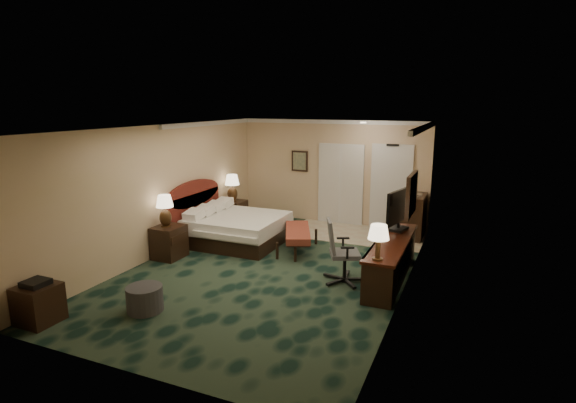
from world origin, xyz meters
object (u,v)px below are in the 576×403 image
at_px(bed_bench, 298,240).
at_px(minibar, 413,216).
at_px(side_table, 38,304).
at_px(desk, 391,260).
at_px(lamp_far, 232,188).
at_px(desk_chair, 345,251).
at_px(lamp_near, 165,211).
at_px(tv, 399,210).
at_px(nightstand_far, 235,213).
at_px(bed, 238,229).
at_px(nightstand_near, 169,242).
at_px(ottoman, 145,299).

height_order(bed_bench, minibar, minibar).
distance_m(side_table, desk, 5.71).
xyz_separation_m(lamp_far, bed_bench, (2.32, -1.27, -0.75)).
bearing_deg(bed_bench, desk, -43.74).
distance_m(desk, desk_chair, 0.88).
distance_m(lamp_near, tv, 4.64).
distance_m(nightstand_far, minibar, 4.47).
height_order(side_table, desk, desk).
relative_size(bed, desk_chair, 1.73).
xyz_separation_m(nightstand_far, lamp_near, (-0.02, -2.74, 0.68)).
distance_m(nightstand_near, nightstand_far, 2.72).
relative_size(lamp_far, desk_chair, 0.61).
relative_size(bed_bench, desk, 0.57).
height_order(side_table, desk_chair, desk_chair).
bearing_deg(nightstand_near, lamp_far, 90.74).
bearing_deg(minibar, tv, -89.89).
xyz_separation_m(bed, lamp_far, (-0.84, 1.23, 0.68)).
bearing_deg(nightstand_far, tv, -17.53).
height_order(nightstand_near, side_table, nightstand_near).
distance_m(lamp_far, tv, 4.64).
height_order(lamp_near, desk_chair, lamp_near).
xyz_separation_m(bed, nightstand_far, (-0.81, 1.27, 0.01)).
bearing_deg(minibar, desk, -89.51).
bearing_deg(desk_chair, bed_bench, 114.39).
bearing_deg(desk, desk_chair, -150.23).
bearing_deg(desk, minibar, 90.49).
height_order(lamp_far, desk, lamp_far).
relative_size(lamp_far, desk, 0.27).
xyz_separation_m(lamp_near, desk, (4.45, 0.62, -0.63)).
relative_size(lamp_near, desk, 0.26).
xyz_separation_m(nightstand_near, lamp_far, (-0.03, 2.68, 0.66)).
bearing_deg(minibar, bed_bench, -135.93).
relative_size(nightstand_far, minibar, 0.63).
bearing_deg(lamp_far, desk, -25.01).
distance_m(nightstand_far, lamp_near, 2.82).
bearing_deg(lamp_far, nightstand_far, 59.58).
bearing_deg(lamp_far, bed, -55.77).
distance_m(bed, lamp_near, 1.83).
bearing_deg(side_table, bed_bench, 62.85).
height_order(bed, side_table, bed).
bearing_deg(nightstand_far, nightstand_near, -89.77).
height_order(bed_bench, ottoman, bed_bench).
height_order(bed, nightstand_far, nightstand_far).
xyz_separation_m(nightstand_near, side_table, (0.01, -3.02, -0.05)).
relative_size(nightstand_near, side_table, 1.17).
bearing_deg(lamp_near, nightstand_far, 89.51).
bearing_deg(bed_bench, minibar, 21.08).
height_order(bed, lamp_far, lamp_far).
distance_m(bed_bench, tv, 2.30).
bearing_deg(desk, lamp_far, 154.99).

